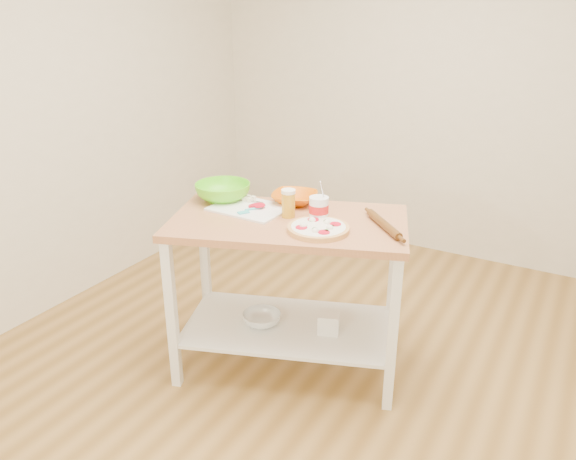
{
  "coord_description": "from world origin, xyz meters",
  "views": [
    {
      "loc": [
        1.09,
        -2.17,
        1.95
      ],
      "look_at": [
        -0.23,
        0.15,
        0.87
      ],
      "focal_mm": 35.0,
      "sensor_mm": 36.0,
      "label": 1
    }
  ],
  "objects_px": {
    "spatula": "(249,210)",
    "yogurt_tub": "(319,208)",
    "knife": "(236,199)",
    "cutting_board": "(250,208)",
    "rolling_pin": "(384,225)",
    "pizza": "(318,228)",
    "beer_pint": "(288,203)",
    "shelf_glass_bowl": "(262,319)",
    "orange_bowl": "(295,198)",
    "prep_island": "(288,262)",
    "green_bowl": "(223,192)",
    "shelf_bin": "(329,322)"
  },
  "relations": [
    {
      "from": "pizza",
      "to": "knife",
      "type": "xyz_separation_m",
      "value": [
        -0.61,
        0.17,
        0.0
      ]
    },
    {
      "from": "spatula",
      "to": "shelf_bin",
      "type": "distance_m",
      "value": 0.76
    },
    {
      "from": "cutting_board",
      "to": "rolling_pin",
      "type": "bearing_deg",
      "value": 9.7
    },
    {
      "from": "spatula",
      "to": "knife",
      "type": "relative_size",
      "value": 0.56
    },
    {
      "from": "pizza",
      "to": "orange_bowl",
      "type": "height_order",
      "value": "orange_bowl"
    },
    {
      "from": "rolling_pin",
      "to": "shelf_glass_bowl",
      "type": "distance_m",
      "value": 0.9
    },
    {
      "from": "cutting_board",
      "to": "orange_bowl",
      "type": "bearing_deg",
      "value": 52.93
    },
    {
      "from": "prep_island",
      "to": "cutting_board",
      "type": "relative_size",
      "value": 3.35
    },
    {
      "from": "green_bowl",
      "to": "shelf_glass_bowl",
      "type": "bearing_deg",
      "value": -24.04
    },
    {
      "from": "cutting_board",
      "to": "knife",
      "type": "relative_size",
      "value": 1.53
    },
    {
      "from": "prep_island",
      "to": "green_bowl",
      "type": "relative_size",
      "value": 4.4
    },
    {
      "from": "spatula",
      "to": "beer_pint",
      "type": "distance_m",
      "value": 0.23
    },
    {
      "from": "cutting_board",
      "to": "knife",
      "type": "xyz_separation_m",
      "value": [
        -0.14,
        0.06,
        0.01
      ]
    },
    {
      "from": "yogurt_tub",
      "to": "green_bowl",
      "type": "bearing_deg",
      "value": 178.95
    },
    {
      "from": "rolling_pin",
      "to": "prep_island",
      "type": "bearing_deg",
      "value": -165.06
    },
    {
      "from": "prep_island",
      "to": "orange_bowl",
      "type": "bearing_deg",
      "value": 111.48
    },
    {
      "from": "rolling_pin",
      "to": "cutting_board",
      "type": "bearing_deg",
      "value": -172.88
    },
    {
      "from": "knife",
      "to": "shelf_bin",
      "type": "bearing_deg",
      "value": -6.02
    },
    {
      "from": "yogurt_tub",
      "to": "prep_island",
      "type": "bearing_deg",
      "value": -151.21
    },
    {
      "from": "prep_island",
      "to": "cutting_board",
      "type": "bearing_deg",
      "value": 172.41
    },
    {
      "from": "spatula",
      "to": "cutting_board",
      "type": "bearing_deg",
      "value": 62.08
    },
    {
      "from": "green_bowl",
      "to": "rolling_pin",
      "type": "distance_m",
      "value": 0.96
    },
    {
      "from": "knife",
      "to": "rolling_pin",
      "type": "relative_size",
      "value": 0.78
    },
    {
      "from": "pizza",
      "to": "beer_pint",
      "type": "xyz_separation_m",
      "value": [
        -0.23,
        0.1,
        0.06
      ]
    },
    {
      "from": "rolling_pin",
      "to": "knife",
      "type": "bearing_deg",
      "value": -178.2
    },
    {
      "from": "cutting_board",
      "to": "beer_pint",
      "type": "height_order",
      "value": "beer_pint"
    },
    {
      "from": "spatula",
      "to": "yogurt_tub",
      "type": "distance_m",
      "value": 0.38
    },
    {
      "from": "green_bowl",
      "to": "pizza",
      "type": "bearing_deg",
      "value": -12.73
    },
    {
      "from": "pizza",
      "to": "beer_pint",
      "type": "distance_m",
      "value": 0.26
    },
    {
      "from": "spatula",
      "to": "green_bowl",
      "type": "height_order",
      "value": "green_bowl"
    },
    {
      "from": "pizza",
      "to": "prep_island",
      "type": "bearing_deg",
      "value": 161.94
    },
    {
      "from": "spatula",
      "to": "prep_island",
      "type": "bearing_deg",
      "value": -50.77
    },
    {
      "from": "yogurt_tub",
      "to": "rolling_pin",
      "type": "distance_m",
      "value": 0.35
    },
    {
      "from": "cutting_board",
      "to": "rolling_pin",
      "type": "height_order",
      "value": "rolling_pin"
    },
    {
      "from": "spatula",
      "to": "shelf_glass_bowl",
      "type": "relative_size",
      "value": 0.7
    },
    {
      "from": "knife",
      "to": "shelf_glass_bowl",
      "type": "xyz_separation_m",
      "value": [
        0.27,
        -0.17,
        -0.62
      ]
    },
    {
      "from": "rolling_pin",
      "to": "spatula",
      "type": "bearing_deg",
      "value": -167.85
    },
    {
      "from": "prep_island",
      "to": "pizza",
      "type": "distance_m",
      "value": 0.34
    },
    {
      "from": "prep_island",
      "to": "yogurt_tub",
      "type": "distance_m",
      "value": 0.35
    },
    {
      "from": "prep_island",
      "to": "pizza",
      "type": "height_order",
      "value": "pizza"
    },
    {
      "from": "orange_bowl",
      "to": "shelf_bin",
      "type": "relative_size",
      "value": 2.21
    },
    {
      "from": "cutting_board",
      "to": "spatula",
      "type": "height_order",
      "value": "cutting_board"
    },
    {
      "from": "knife",
      "to": "green_bowl",
      "type": "distance_m",
      "value": 0.09
    },
    {
      "from": "pizza",
      "to": "yogurt_tub",
      "type": "height_order",
      "value": "yogurt_tub"
    },
    {
      "from": "spatula",
      "to": "green_bowl",
      "type": "bearing_deg",
      "value": 98.88
    },
    {
      "from": "pizza",
      "to": "shelf_glass_bowl",
      "type": "distance_m",
      "value": 0.71
    },
    {
      "from": "cutting_board",
      "to": "yogurt_tub",
      "type": "xyz_separation_m",
      "value": [
        0.4,
        0.04,
        0.05
      ]
    },
    {
      "from": "orange_bowl",
      "to": "shelf_bin",
      "type": "xyz_separation_m",
      "value": [
        0.32,
        -0.19,
        -0.61
      ]
    },
    {
      "from": "orange_bowl",
      "to": "rolling_pin",
      "type": "relative_size",
      "value": 0.73
    },
    {
      "from": "prep_island",
      "to": "beer_pint",
      "type": "height_order",
      "value": "beer_pint"
    }
  ]
}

